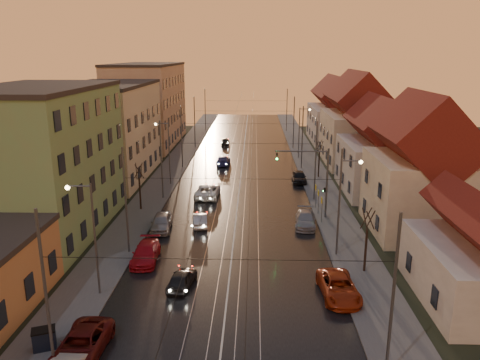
# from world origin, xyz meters

# --- Properties ---
(ground) EXTENTS (160.00, 160.00, 0.00)m
(ground) POSITION_xyz_m (0.00, 0.00, 0.00)
(ground) COLOR black
(ground) RESTS_ON ground
(road) EXTENTS (16.00, 120.00, 0.04)m
(road) POSITION_xyz_m (0.00, 40.00, 0.02)
(road) COLOR black
(road) RESTS_ON ground
(sidewalk_left) EXTENTS (4.00, 120.00, 0.15)m
(sidewalk_left) POSITION_xyz_m (-10.00, 40.00, 0.07)
(sidewalk_left) COLOR #4C4C4C
(sidewalk_left) RESTS_ON ground
(sidewalk_right) EXTENTS (4.00, 120.00, 0.15)m
(sidewalk_right) POSITION_xyz_m (10.00, 40.00, 0.07)
(sidewalk_right) COLOR #4C4C4C
(sidewalk_right) RESTS_ON ground
(tram_rail_0) EXTENTS (0.06, 120.00, 0.03)m
(tram_rail_0) POSITION_xyz_m (-2.20, 40.00, 0.06)
(tram_rail_0) COLOR gray
(tram_rail_0) RESTS_ON road
(tram_rail_1) EXTENTS (0.06, 120.00, 0.03)m
(tram_rail_1) POSITION_xyz_m (-0.77, 40.00, 0.06)
(tram_rail_1) COLOR gray
(tram_rail_1) RESTS_ON road
(tram_rail_2) EXTENTS (0.06, 120.00, 0.03)m
(tram_rail_2) POSITION_xyz_m (0.77, 40.00, 0.06)
(tram_rail_2) COLOR gray
(tram_rail_2) RESTS_ON road
(tram_rail_3) EXTENTS (0.06, 120.00, 0.03)m
(tram_rail_3) POSITION_xyz_m (2.20, 40.00, 0.06)
(tram_rail_3) COLOR gray
(tram_rail_3) RESTS_ON road
(apartment_left_1) EXTENTS (10.00, 18.00, 13.00)m
(apartment_left_1) POSITION_xyz_m (-17.50, 14.00, 6.50)
(apartment_left_1) COLOR #659861
(apartment_left_1) RESTS_ON ground
(apartment_left_2) EXTENTS (10.00, 20.00, 12.00)m
(apartment_left_2) POSITION_xyz_m (-17.50, 34.00, 6.00)
(apartment_left_2) COLOR beige
(apartment_left_2) RESTS_ON ground
(apartment_left_3) EXTENTS (10.00, 24.00, 14.00)m
(apartment_left_3) POSITION_xyz_m (-17.50, 58.00, 7.00)
(apartment_left_3) COLOR tan
(apartment_left_3) RESTS_ON ground
(house_right_1) EXTENTS (8.67, 10.20, 10.80)m
(house_right_1) POSITION_xyz_m (17.00, 15.00, 5.45)
(house_right_1) COLOR #C1B094
(house_right_1) RESTS_ON ground
(house_right_2) EXTENTS (9.18, 12.24, 9.20)m
(house_right_2) POSITION_xyz_m (17.00, 28.00, 4.64)
(house_right_2) COLOR #B7B3AA
(house_right_2) RESTS_ON ground
(house_right_3) EXTENTS (9.18, 14.28, 11.50)m
(house_right_3) POSITION_xyz_m (17.00, 43.00, 5.80)
(house_right_3) COLOR #C1B094
(house_right_3) RESTS_ON ground
(house_right_4) EXTENTS (9.18, 16.32, 10.00)m
(house_right_4) POSITION_xyz_m (17.00, 61.00, 5.05)
(house_right_4) COLOR #B7B3AA
(house_right_4) RESTS_ON ground
(catenary_pole_l_0) EXTENTS (0.16, 0.16, 9.00)m
(catenary_pole_l_0) POSITION_xyz_m (-8.60, -6.00, 4.50)
(catenary_pole_l_0) COLOR #595B60
(catenary_pole_l_0) RESTS_ON ground
(catenary_pole_r_0) EXTENTS (0.16, 0.16, 9.00)m
(catenary_pole_r_0) POSITION_xyz_m (8.60, -6.00, 4.50)
(catenary_pole_r_0) COLOR #595B60
(catenary_pole_r_0) RESTS_ON ground
(catenary_pole_l_1) EXTENTS (0.16, 0.16, 9.00)m
(catenary_pole_l_1) POSITION_xyz_m (-8.60, 9.00, 4.50)
(catenary_pole_l_1) COLOR #595B60
(catenary_pole_l_1) RESTS_ON ground
(catenary_pole_r_1) EXTENTS (0.16, 0.16, 9.00)m
(catenary_pole_r_1) POSITION_xyz_m (8.60, 9.00, 4.50)
(catenary_pole_r_1) COLOR #595B60
(catenary_pole_r_1) RESTS_ON ground
(catenary_pole_l_2) EXTENTS (0.16, 0.16, 9.00)m
(catenary_pole_l_2) POSITION_xyz_m (-8.60, 24.00, 4.50)
(catenary_pole_l_2) COLOR #595B60
(catenary_pole_l_2) RESTS_ON ground
(catenary_pole_r_2) EXTENTS (0.16, 0.16, 9.00)m
(catenary_pole_r_2) POSITION_xyz_m (8.60, 24.00, 4.50)
(catenary_pole_r_2) COLOR #595B60
(catenary_pole_r_2) RESTS_ON ground
(catenary_pole_l_3) EXTENTS (0.16, 0.16, 9.00)m
(catenary_pole_l_3) POSITION_xyz_m (-8.60, 39.00, 4.50)
(catenary_pole_l_3) COLOR #595B60
(catenary_pole_l_3) RESTS_ON ground
(catenary_pole_r_3) EXTENTS (0.16, 0.16, 9.00)m
(catenary_pole_r_3) POSITION_xyz_m (8.60, 39.00, 4.50)
(catenary_pole_r_3) COLOR #595B60
(catenary_pole_r_3) RESTS_ON ground
(catenary_pole_l_4) EXTENTS (0.16, 0.16, 9.00)m
(catenary_pole_l_4) POSITION_xyz_m (-8.60, 54.00, 4.50)
(catenary_pole_l_4) COLOR #595B60
(catenary_pole_l_4) RESTS_ON ground
(catenary_pole_r_4) EXTENTS (0.16, 0.16, 9.00)m
(catenary_pole_r_4) POSITION_xyz_m (8.60, 54.00, 4.50)
(catenary_pole_r_4) COLOR #595B60
(catenary_pole_r_4) RESTS_ON ground
(catenary_pole_l_5) EXTENTS (0.16, 0.16, 9.00)m
(catenary_pole_l_5) POSITION_xyz_m (-8.60, 72.00, 4.50)
(catenary_pole_l_5) COLOR #595B60
(catenary_pole_l_5) RESTS_ON ground
(catenary_pole_r_5) EXTENTS (0.16, 0.16, 9.00)m
(catenary_pole_r_5) POSITION_xyz_m (8.60, 72.00, 4.50)
(catenary_pole_r_5) COLOR #595B60
(catenary_pole_r_5) RESTS_ON ground
(street_lamp_0) EXTENTS (1.75, 0.32, 8.00)m
(street_lamp_0) POSITION_xyz_m (-9.10, 2.00, 4.89)
(street_lamp_0) COLOR #595B60
(street_lamp_0) RESTS_ON ground
(street_lamp_1) EXTENTS (1.75, 0.32, 8.00)m
(street_lamp_1) POSITION_xyz_m (9.10, 10.00, 4.89)
(street_lamp_1) COLOR #595B60
(street_lamp_1) RESTS_ON ground
(street_lamp_2) EXTENTS (1.75, 0.32, 8.00)m
(street_lamp_2) POSITION_xyz_m (-9.10, 30.00, 4.89)
(street_lamp_2) COLOR #595B60
(street_lamp_2) RESTS_ON ground
(street_lamp_3) EXTENTS (1.75, 0.32, 8.00)m
(street_lamp_3) POSITION_xyz_m (9.10, 46.00, 4.89)
(street_lamp_3) COLOR #595B60
(street_lamp_3) RESTS_ON ground
(traffic_light_mast) EXTENTS (5.30, 0.32, 7.20)m
(traffic_light_mast) POSITION_xyz_m (7.99, 18.00, 4.60)
(traffic_light_mast) COLOR #595B60
(traffic_light_mast) RESTS_ON ground
(bare_tree_0) EXTENTS (1.09, 1.09, 5.11)m
(bare_tree_0) POSITION_xyz_m (-10.20, 20.00, 2.49)
(bare_tree_0) COLOR black
(bare_tree_0) RESTS_ON ground
(bare_tree_1) EXTENTS (1.09, 1.09, 5.11)m
(bare_tree_1) POSITION_xyz_m (10.20, 6.00, 2.49)
(bare_tree_1) COLOR black
(bare_tree_1) RESTS_ON ground
(bare_tree_2) EXTENTS (1.09, 1.09, 5.11)m
(bare_tree_2) POSITION_xyz_m (10.40, 34.00, 2.49)
(bare_tree_2) COLOR black
(bare_tree_2) RESTS_ON ground
(driving_car_0) EXTENTS (2.02, 3.93, 1.28)m
(driving_car_0) POSITION_xyz_m (-3.29, 3.32, 0.64)
(driving_car_0) COLOR black
(driving_car_0) RESTS_ON ground
(driving_car_1) EXTENTS (1.79, 3.86, 1.22)m
(driving_car_1) POSITION_xyz_m (-3.39, 15.52, 0.61)
(driving_car_1) COLOR #AAA9AF
(driving_car_1) RESTS_ON ground
(driving_car_2) EXTENTS (2.76, 5.58, 1.52)m
(driving_car_2) POSITION_xyz_m (-3.55, 24.89, 0.76)
(driving_car_2) COLOR white
(driving_car_2) RESTS_ON ground
(driving_car_3) EXTENTS (1.96, 4.67, 1.35)m
(driving_car_3) POSITION_xyz_m (-2.81, 41.15, 0.67)
(driving_car_3) COLOR #191D4D
(driving_car_3) RESTS_ON ground
(driving_car_4) EXTENTS (1.49, 3.61, 1.22)m
(driving_car_4) POSITION_xyz_m (-3.51, 57.23, 0.61)
(driving_car_4) COLOR black
(driving_car_4) RESTS_ON ground
(parked_left_1) EXTENTS (2.51, 5.18, 1.42)m
(parked_left_1) POSITION_xyz_m (-7.60, -4.74, 0.71)
(parked_left_1) COLOR #510F0E
(parked_left_1) RESTS_ON ground
(parked_left_2) EXTENTS (2.17, 4.87, 1.39)m
(parked_left_2) POSITION_xyz_m (-6.83, 7.51, 0.69)
(parked_left_2) COLOR #AF111D
(parked_left_2) RESTS_ON ground
(parked_left_3) EXTENTS (2.10, 4.60, 1.53)m
(parked_left_3) POSITION_xyz_m (-6.89, 14.36, 0.77)
(parked_left_3) COLOR #9C9DA1
(parked_left_3) RESTS_ON ground
(parked_right_0) EXTENTS (2.65, 5.23, 1.42)m
(parked_right_0) POSITION_xyz_m (7.60, 2.27, 0.71)
(parked_right_0) COLOR #A42E10
(parked_right_0) RESTS_ON ground
(parked_right_1) EXTENTS (2.37, 4.86, 1.36)m
(parked_right_1) POSITION_xyz_m (6.76, 15.81, 0.68)
(parked_right_1) COLOR #9E9DA2
(parked_right_1) RESTS_ON ground
(parked_right_2) EXTENTS (1.80, 4.34, 1.47)m
(parked_right_2) POSITION_xyz_m (7.60, 31.63, 0.74)
(parked_right_2) COLOR black
(parked_right_2) RESTS_ON ground
(dumpster) EXTENTS (1.41, 1.19, 1.10)m
(dumpster) POSITION_xyz_m (-9.87, -4.26, 0.70)
(dumpster) COLOR black
(dumpster) RESTS_ON sidewalk_left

